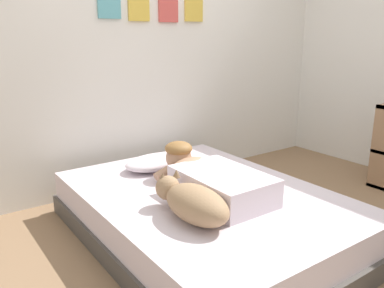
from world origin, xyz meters
name	(u,v)px	position (x,y,z in m)	size (l,w,h in m)	color
ground_plane	(253,231)	(0.00, 0.00, 0.00)	(11.98, 11.98, 0.00)	#8C6B4C
back_wall	(151,45)	(0.00, 1.36, 1.25)	(3.99, 0.12, 2.50)	silver
bed	(206,215)	(-0.31, 0.14, 0.16)	(1.45, 2.01, 0.32)	#4C4742
pillow	(157,162)	(-0.33, 0.75, 0.38)	(0.52, 0.32, 0.11)	silver
person_lying	(209,177)	(-0.30, 0.13, 0.43)	(0.43, 0.92, 0.27)	silver
dog	(193,202)	(-0.61, -0.13, 0.43)	(0.26, 0.57, 0.21)	#9E7A56
coffee_cup	(194,168)	(-0.15, 0.51, 0.36)	(0.12, 0.09, 0.07)	#D84C47
cell_phone	(219,206)	(-0.38, -0.08, 0.33)	(0.07, 0.14, 0.01)	black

